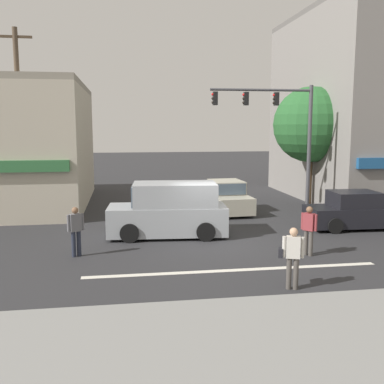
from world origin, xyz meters
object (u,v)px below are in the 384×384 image
at_px(traffic_light_mast, 283,126).
at_px(sedan_crossing_center, 227,198).
at_px(street_tree, 311,125).
at_px(pedestrian_foreground_with_bag, 292,254).
at_px(van_approaching_near, 170,211).
at_px(pedestrian_far_side, 76,228).
at_px(utility_pole_near_left, 20,124).
at_px(sedan_crossing_leftbound, 355,212).
at_px(pedestrian_mid_crossing, 309,228).

xyz_separation_m(traffic_light_mast, sedan_crossing_center, (-2.29, 1.65, -3.59)).
xyz_separation_m(street_tree, sedan_crossing_center, (-4.89, -1.19, -3.67)).
xyz_separation_m(street_tree, pedestrian_foreground_with_bag, (-5.71, -12.22, -3.43)).
height_order(van_approaching_near, pedestrian_far_side, van_approaching_near).
xyz_separation_m(utility_pole_near_left, sedan_crossing_leftbound, (14.15, -3.51, -3.69)).
xyz_separation_m(traffic_light_mast, sedan_crossing_leftbound, (2.23, -2.88, -3.59)).
distance_m(van_approaching_near, pedestrian_far_side, 4.09).
bearing_deg(pedestrian_far_side, traffic_light_mast, 30.74).
distance_m(traffic_light_mast, pedestrian_mid_crossing, 7.41).
bearing_deg(pedestrian_foreground_with_bag, traffic_light_mast, 71.64).
bearing_deg(utility_pole_near_left, van_approaching_near, -30.61).
relative_size(traffic_light_mast, van_approaching_near, 1.31).
bearing_deg(pedestrian_foreground_with_bag, utility_pole_near_left, 131.33).
bearing_deg(sedan_crossing_leftbound, van_approaching_near, -178.75).
bearing_deg(pedestrian_mid_crossing, van_approaching_near, 141.62).
bearing_deg(pedestrian_mid_crossing, pedestrian_foreground_with_bag, -120.54).
xyz_separation_m(van_approaching_near, pedestrian_foreground_with_bag, (2.57, -6.33, -0.05)).
bearing_deg(street_tree, van_approaching_near, -144.59).
relative_size(sedan_crossing_center, pedestrian_foreground_with_bag, 2.50).
relative_size(pedestrian_foreground_with_bag, pedestrian_mid_crossing, 1.00).
height_order(utility_pole_near_left, sedan_crossing_center, utility_pole_near_left).
xyz_separation_m(utility_pole_near_left, van_approaching_near, (6.23, -3.69, -3.40)).
relative_size(sedan_crossing_leftbound, pedestrian_mid_crossing, 2.49).
height_order(street_tree, pedestrian_far_side, street_tree).
distance_m(traffic_light_mast, sedan_crossing_center, 4.57).
bearing_deg(pedestrian_foreground_with_bag, van_approaching_near, 112.15).
height_order(sedan_crossing_center, van_approaching_near, van_approaching_near).
bearing_deg(sedan_crossing_leftbound, pedestrian_mid_crossing, -135.35).
bearing_deg(traffic_light_mast, pedestrian_foreground_with_bag, -108.36).
xyz_separation_m(utility_pole_near_left, sedan_crossing_center, (9.62, 1.02, -3.69)).
relative_size(street_tree, pedestrian_mid_crossing, 3.84).
height_order(utility_pole_near_left, traffic_light_mast, utility_pole_near_left).
xyz_separation_m(street_tree, utility_pole_near_left, (-14.51, -2.20, 0.03)).
xyz_separation_m(traffic_light_mast, pedestrian_far_side, (-9.05, -5.38, -3.35)).
bearing_deg(pedestrian_far_side, sedan_crossing_center, 46.14).
bearing_deg(traffic_light_mast, van_approaching_near, -151.75).
relative_size(traffic_light_mast, pedestrian_far_side, 3.71).
bearing_deg(street_tree, sedan_crossing_leftbound, -93.66).
bearing_deg(traffic_light_mast, sedan_crossing_center, 144.31).
height_order(traffic_light_mast, sedan_crossing_center, traffic_light_mast).
bearing_deg(pedestrian_foreground_with_bag, pedestrian_mid_crossing, 59.46).
bearing_deg(pedestrian_far_side, pedestrian_foreground_with_bag, -33.94).
relative_size(sedan_crossing_center, van_approaching_near, 0.89).
relative_size(pedestrian_foreground_with_bag, pedestrian_far_side, 1.00).
relative_size(van_approaching_near, sedan_crossing_leftbound, 1.14).
xyz_separation_m(utility_pole_near_left, pedestrian_foreground_with_bag, (8.80, -10.01, -3.45)).
height_order(street_tree, sedan_crossing_center, street_tree).
bearing_deg(pedestrian_far_side, street_tree, 35.20).
height_order(utility_pole_near_left, van_approaching_near, utility_pole_near_left).
distance_m(street_tree, van_approaching_near, 10.71).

